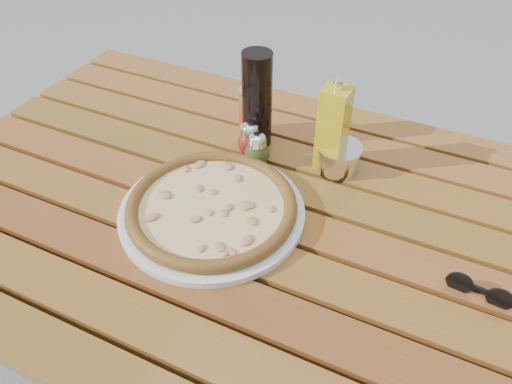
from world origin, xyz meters
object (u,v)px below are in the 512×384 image
at_px(pepper_shaker, 250,140).
at_px(sunglasses, 480,290).
at_px(pizza, 212,206).
at_px(olive_oil_cruet, 333,129).
at_px(plate, 212,212).
at_px(soda_can, 253,114).
at_px(parmesan_tin, 339,157).
at_px(oregano_shaker, 257,151).
at_px(table, 252,236).
at_px(dark_bottle, 257,100).

relative_size(pepper_shaker, sunglasses, 0.74).
bearing_deg(pizza, olive_oil_cruet, 57.56).
distance_m(olive_oil_cruet, sunglasses, 0.41).
height_order(plate, sunglasses, sunglasses).
height_order(pizza, olive_oil_cruet, olive_oil_cruet).
relative_size(soda_can, olive_oil_cruet, 0.57).
bearing_deg(soda_can, olive_oil_cruet, -10.28).
xyz_separation_m(olive_oil_cruet, parmesan_tin, (0.02, -0.00, -0.07)).
xyz_separation_m(pizza, oregano_shaker, (0.01, 0.18, 0.02)).
bearing_deg(oregano_shaker, pepper_shaker, 136.80).
relative_size(pizza, pepper_shaker, 4.19).
bearing_deg(oregano_shaker, sunglasses, -18.52).
height_order(plate, soda_can, soda_can).
bearing_deg(pepper_shaker, table, -63.02).
bearing_deg(soda_can, oregano_shaker, -60.47).
distance_m(table, plate, 0.11).
relative_size(dark_bottle, parmesan_tin, 1.92).
xyz_separation_m(pepper_shaker, sunglasses, (0.51, -0.19, -0.02)).
height_order(plate, olive_oil_cruet, olive_oil_cruet).
height_order(plate, pizza, pizza).
bearing_deg(olive_oil_cruet, sunglasses, -33.51).
distance_m(pizza, olive_oil_cruet, 0.30).
height_order(table, sunglasses, sunglasses).
bearing_deg(dark_bottle, parmesan_tin, -4.73).
height_order(olive_oil_cruet, sunglasses, olive_oil_cruet).
distance_m(oregano_shaker, soda_can, 0.12).
xyz_separation_m(dark_bottle, soda_can, (-0.02, 0.02, -0.05)).
relative_size(table, olive_oil_cruet, 6.67).
bearing_deg(parmesan_tin, sunglasses, -35.05).
xyz_separation_m(pizza, dark_bottle, (-0.03, 0.26, 0.09)).
distance_m(parmesan_tin, sunglasses, 0.39).
xyz_separation_m(table, oregano_shaker, (-0.05, 0.13, 0.11)).
distance_m(dark_bottle, soda_can, 0.06).
distance_m(dark_bottle, sunglasses, 0.58).
xyz_separation_m(plate, soda_can, (-0.04, 0.28, 0.05)).
xyz_separation_m(plate, dark_bottle, (-0.03, 0.26, 0.10)).
distance_m(oregano_shaker, olive_oil_cruet, 0.17).
relative_size(pizza, soda_can, 2.87).
relative_size(plate, oregano_shaker, 4.39).
height_order(table, parmesan_tin, parmesan_tin).
bearing_deg(sunglasses, soda_can, 159.72).
distance_m(pizza, pepper_shaker, 0.21).
height_order(table, dark_bottle, dark_bottle).
height_order(plate, oregano_shaker, oregano_shaker).
distance_m(soda_can, olive_oil_cruet, 0.21).
height_order(table, pepper_shaker, pepper_shaker).
distance_m(pizza, sunglasses, 0.49).
distance_m(pizza, parmesan_tin, 0.30).
bearing_deg(table, oregano_shaker, 111.16).
bearing_deg(soda_can, table, -65.14).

